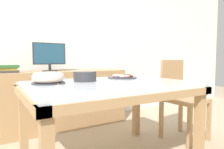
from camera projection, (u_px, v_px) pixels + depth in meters
name	position (u px, v px, depth m)	size (l,w,h in m)	color
wall_back	(59.00, 36.00, 2.98)	(8.00, 0.10, 2.60)	white
dining_table	(110.00, 92.00, 1.77)	(1.44, 1.01, 0.74)	silver
chair	(180.00, 95.00, 2.39)	(0.45, 0.45, 0.94)	tan
sideboard	(66.00, 99.00, 2.79)	(1.71, 0.44, 0.79)	tan
computer_monitor	(50.00, 57.00, 2.64)	(0.42, 0.20, 0.38)	#262628
book_stack	(8.00, 69.00, 2.39)	(0.23, 0.19, 0.09)	#3F3838
cake_chocolate_round	(48.00, 78.00, 1.65)	(0.27, 0.27, 0.09)	#333338
pastry_platter	(122.00, 77.00, 2.15)	(0.31, 0.31, 0.04)	#333338
plate_stack	(85.00, 76.00, 1.83)	(0.21, 0.21, 0.09)	#333338
tealight_near_cakes	(104.00, 79.00, 1.97)	(0.04, 0.04, 0.04)	silver
tealight_right_edge	(130.00, 75.00, 2.38)	(0.04, 0.04, 0.04)	silver
tealight_left_edge	(58.00, 87.00, 1.37)	(0.04, 0.04, 0.04)	silver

